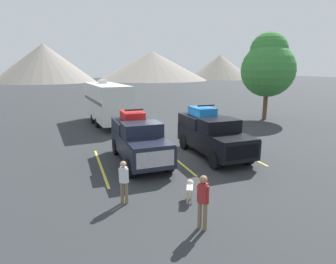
{
  "coord_description": "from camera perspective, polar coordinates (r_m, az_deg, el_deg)",
  "views": [
    {
      "loc": [
        -5.13,
        -13.6,
        4.7
      ],
      "look_at": [
        0.0,
        0.61,
        1.2
      ],
      "focal_mm": 29.9,
      "sensor_mm": 36.0,
      "label": 1
    }
  ],
  "objects": [
    {
      "name": "person_a",
      "position": [
        9.96,
        -9.0,
        -9.53
      ],
      "size": [
        0.32,
        0.27,
        1.57
      ],
      "color": "#726047",
      "rests_on": "ground"
    },
    {
      "name": "pickup_truck_a",
      "position": [
        14.21,
        -6.04,
        -1.38
      ],
      "size": [
        2.11,
        5.25,
        2.58
      ],
      "color": "black",
      "rests_on": "ground"
    },
    {
      "name": "lot_stripe_c",
      "position": [
        16.65,
        13.76,
        -3.73
      ],
      "size": [
        0.12,
        5.5,
        0.01
      ],
      "primitive_type": "cube",
      "color": "gold",
      "rests_on": "ground"
    },
    {
      "name": "dog",
      "position": [
        10.33,
        4.47,
        -11.31
      ],
      "size": [
        0.53,
        0.85,
        0.68
      ],
      "color": "beige",
      "rests_on": "ground"
    },
    {
      "name": "lot_stripe_a",
      "position": [
        14.08,
        -13.53,
        -6.82
      ],
      "size": [
        0.12,
        5.5,
        0.01
      ],
      "primitive_type": "cube",
      "color": "gold",
      "rests_on": "ground"
    },
    {
      "name": "person_b",
      "position": [
        8.41,
        7.13,
        -13.35
      ],
      "size": [
        0.31,
        0.32,
        1.69
      ],
      "color": "#726047",
      "rests_on": "ground"
    },
    {
      "name": "pickup_truck_b",
      "position": [
        15.37,
        8.9,
        -0.27
      ],
      "size": [
        2.21,
        5.26,
        2.67
      ],
      "color": "black",
      "rests_on": "ground"
    },
    {
      "name": "lot_stripe_b",
      "position": [
        14.93,
        1.31,
        -5.29
      ],
      "size": [
        0.12,
        5.5,
        0.01
      ],
      "primitive_type": "cube",
      "color": "gold",
      "rests_on": "ground"
    },
    {
      "name": "ground_plane",
      "position": [
        15.28,
        0.78,
        -4.87
      ],
      "size": [
        240.0,
        240.0,
        0.0
      ],
      "primitive_type": "plane",
      "color": "#2D3033"
    },
    {
      "name": "mountain_ridge",
      "position": [
        102.21,
        -19.05,
        13.18
      ],
      "size": [
        131.51,
        40.61,
        15.45
      ],
      "color": "gray",
      "rests_on": "ground"
    },
    {
      "name": "camper_trailer_a",
      "position": [
        23.93,
        -12.41,
        6.11
      ],
      "size": [
        2.99,
        9.04,
        3.66
      ],
      "color": "silver",
      "rests_on": "ground"
    },
    {
      "name": "tree_a",
      "position": [
        27.19,
        19.73,
        12.66
      ],
      "size": [
        4.75,
        4.75,
        7.78
      ],
      "color": "brown",
      "rests_on": "ground"
    }
  ]
}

